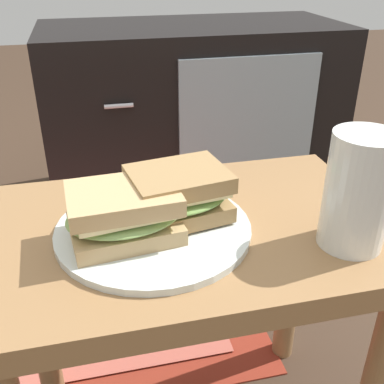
{
  "coord_description": "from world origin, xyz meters",
  "views": [
    {
      "loc": [
        -0.12,
        -0.52,
        0.8
      ],
      "look_at": [
        0.01,
        0.0,
        0.51
      ],
      "focal_mm": 42.82,
      "sensor_mm": 36.0,
      "label": 1
    }
  ],
  "objects": [
    {
      "name": "tv_cabinet",
      "position": [
        0.23,
        0.95,
        0.29
      ],
      "size": [
        0.96,
        0.46,
        0.58
      ],
      "color": "black",
      "rests_on": "ground"
    },
    {
      "name": "beer_glass",
      "position": [
        0.19,
        -0.09,
        0.53
      ],
      "size": [
        0.08,
        0.08,
        0.15
      ],
      "color": "silver",
      "rests_on": "side_table"
    },
    {
      "name": "side_table",
      "position": [
        0.0,
        0.0,
        0.37
      ],
      "size": [
        0.56,
        0.36,
        0.46
      ],
      "color": "olive",
      "rests_on": "ground"
    },
    {
      "name": "plate",
      "position": [
        -0.05,
        -0.01,
        0.47
      ],
      "size": [
        0.26,
        0.26,
        0.01
      ],
      "primitive_type": "cylinder",
      "color": "silver",
      "rests_on": "side_table"
    },
    {
      "name": "area_rug",
      "position": [
        -0.28,
        0.52,
        0.0
      ],
      "size": [
        1.03,
        0.87,
        0.01
      ],
      "color": "maroon",
      "rests_on": "ground"
    },
    {
      "name": "sandwich_back",
      "position": [
        -0.01,
        0.01,
        0.51
      ],
      "size": [
        0.15,
        0.13,
        0.07
      ],
      "color": "#9E7A4C",
      "rests_on": "plate"
    },
    {
      "name": "sandwich_front",
      "position": [
        -0.09,
        -0.02,
        0.5
      ],
      "size": [
        0.16,
        0.12,
        0.07
      ],
      "color": "tan",
      "rests_on": "plate"
    }
  ]
}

